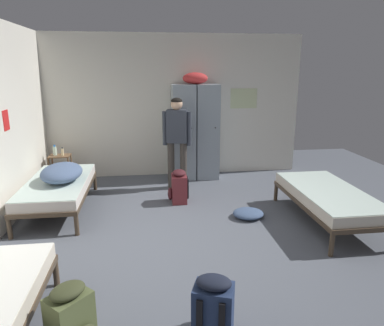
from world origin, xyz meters
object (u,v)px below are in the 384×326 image
at_px(backpack_navy, 213,308).
at_px(bedding_heap, 62,173).
at_px(locker_bank, 195,130).
at_px(clothes_pile_denim, 248,213).
at_px(water_bottle, 55,151).
at_px(backpack_olive, 71,318).
at_px(person_traveler, 177,135).
at_px(shelf_unit, 61,167).
at_px(lotion_bottle, 63,152).
at_px(backpack_maroon, 179,187).
at_px(bed_right, 328,197).
at_px(bed_left_rear, 58,187).

bearing_deg(backpack_navy, bedding_heap, 121.47).
distance_m(locker_bank, clothes_pile_denim, 2.35).
bearing_deg(bedding_heap, water_bottle, 106.79).
bearing_deg(backpack_navy, backpack_olive, 179.09).
bearing_deg(person_traveler, bedding_heap, -154.34).
bearing_deg(backpack_olive, locker_bank, 70.08).
bearing_deg(shelf_unit, lotion_bottle, -29.74).
relative_size(backpack_navy, backpack_maroon, 1.00).
relative_size(water_bottle, backpack_olive, 0.36).
bearing_deg(bed_right, bedding_heap, 166.45).
relative_size(lotion_bottle, backpack_maroon, 0.29).
relative_size(locker_bank, backpack_olive, 3.76).
bearing_deg(backpack_navy, shelf_unit, 116.41).
xyz_separation_m(bed_right, clothes_pile_denim, (-1.07, 0.30, -0.32)).
distance_m(shelf_unit, bed_right, 4.74).
relative_size(bedding_heap, person_traveler, 0.51).
height_order(bed_right, lotion_bottle, lotion_bottle).
bearing_deg(backpack_olive, bed_left_rear, 104.19).
distance_m(bed_left_rear, bedding_heap, 0.25).
bearing_deg(person_traveler, bed_right, -42.20).
distance_m(bed_right, lotion_bottle, 4.67).
relative_size(bed_left_rear, person_traveler, 1.15).
height_order(bed_right, clothes_pile_denim, bed_right).
height_order(locker_bank, bed_right, locker_bank).
xyz_separation_m(bedding_heap, clothes_pile_denim, (2.75, -0.62, -0.56)).
distance_m(water_bottle, backpack_navy, 4.84).
relative_size(bedding_heap, backpack_maroon, 1.54).
bearing_deg(backpack_olive, lotion_bottle, 102.33).
relative_size(shelf_unit, water_bottle, 2.90).
height_order(bed_left_rear, clothes_pile_denim, bed_left_rear).
height_order(locker_bank, bed_left_rear, locker_bank).
height_order(bed_right, person_traveler, person_traveler).
height_order(person_traveler, lotion_bottle, person_traveler).
distance_m(person_traveler, backpack_navy, 3.87).
xyz_separation_m(shelf_unit, clothes_pile_denim, (3.09, -1.97, -0.28)).
relative_size(bedding_heap, clothes_pile_denim, 1.86).
xyz_separation_m(shelf_unit, person_traveler, (2.17, -0.47, 0.65)).
xyz_separation_m(bed_right, water_bottle, (-4.24, 2.29, 0.28)).
xyz_separation_m(bedding_heap, backpack_navy, (1.79, -2.92, -0.36)).
bearing_deg(bedding_heap, bed_right, -13.55).
distance_m(locker_bank, lotion_bottle, 2.54).
distance_m(lotion_bottle, backpack_maroon, 2.39).
xyz_separation_m(water_bottle, lotion_bottle, (0.15, -0.06, -0.02)).
bearing_deg(bedding_heap, clothes_pile_denim, -12.71).
bearing_deg(backpack_maroon, water_bottle, 150.90).
height_order(shelf_unit, clothes_pile_denim, shelf_unit).
bearing_deg(lotion_bottle, person_traveler, -11.52).
bearing_deg(backpack_maroon, clothes_pile_denim, -38.42).
bearing_deg(bed_right, lotion_bottle, 151.37).
height_order(backpack_navy, clothes_pile_denim, backpack_navy).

